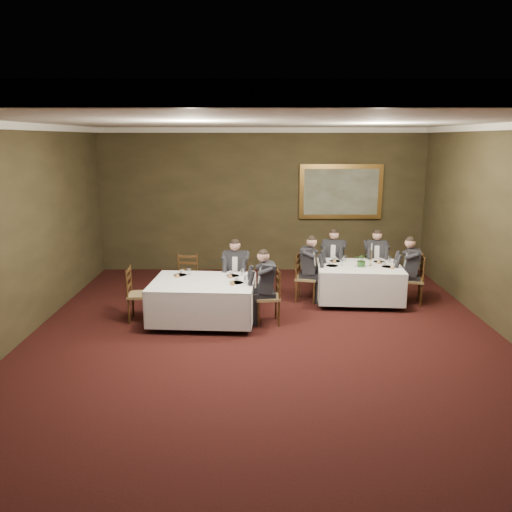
{
  "coord_description": "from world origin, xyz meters",
  "views": [
    {
      "loc": [
        -0.17,
        -7.26,
        3.25
      ],
      "look_at": [
        -0.15,
        1.61,
        1.15
      ],
      "focal_mm": 35.0,
      "sensor_mm": 36.0,
      "label": 1
    }
  ],
  "objects_px": {
    "diner_sec_endright": "(268,296)",
    "table_main": "(359,281)",
    "table_second": "(203,298)",
    "chair_main_backright": "(374,277)",
    "chair_main_endleft": "(306,287)",
    "chair_sec_backleft": "(187,291)",
    "diner_main_endright": "(412,279)",
    "diner_main_backleft": "(333,267)",
    "diner_main_backright": "(375,267)",
    "diner_sec_backright": "(236,281)",
    "chair_sec_backright": "(236,291)",
    "diner_main_endleft": "(307,277)",
    "chair_sec_endright": "(268,308)",
    "centerpiece": "(362,259)",
    "chair_sec_endleft": "(140,305)",
    "candlestick": "(371,257)",
    "chair_main_backleft": "(333,277)",
    "chair_main_endright": "(412,290)",
    "painting": "(341,192)"
  },
  "relations": [
    {
      "from": "chair_main_backleft",
      "to": "chair_main_endright",
      "type": "relative_size",
      "value": 1.0
    },
    {
      "from": "table_second",
      "to": "chair_main_backright",
      "type": "xyz_separation_m",
      "value": [
        3.54,
        1.93,
        -0.17
      ]
    },
    {
      "from": "chair_sec_backleft",
      "to": "chair_sec_endleft",
      "type": "xyz_separation_m",
      "value": [
        -0.73,
        -0.91,
        0.0
      ]
    },
    {
      "from": "diner_main_backright",
      "to": "diner_sec_backright",
      "type": "distance_m",
      "value": 3.16
    },
    {
      "from": "diner_main_endleft",
      "to": "diner_sec_backright",
      "type": "xyz_separation_m",
      "value": [
        -1.43,
        -0.29,
        0.0
      ]
    },
    {
      "from": "table_main",
      "to": "diner_sec_backright",
      "type": "bearing_deg",
      "value": -175.19
    },
    {
      "from": "centerpiece",
      "to": "chair_sec_backright",
      "type": "bearing_deg",
      "value": -177.56
    },
    {
      "from": "table_second",
      "to": "chair_main_endright",
      "type": "distance_m",
      "value": 4.21
    },
    {
      "from": "chair_main_backleft",
      "to": "chair_main_endright",
      "type": "xyz_separation_m",
      "value": [
        1.44,
        -0.97,
        0.0
      ]
    },
    {
      "from": "diner_main_backleft",
      "to": "centerpiece",
      "type": "distance_m",
      "value": 1.13
    },
    {
      "from": "diner_main_endright",
      "to": "diner_main_backleft",
      "type": "bearing_deg",
      "value": 67.35
    },
    {
      "from": "diner_sec_endright",
      "to": "chair_main_backleft",
      "type": "bearing_deg",
      "value": -40.98
    },
    {
      "from": "diner_sec_backright",
      "to": "centerpiece",
      "type": "bearing_deg",
      "value": -172.79
    },
    {
      "from": "table_main",
      "to": "chair_sec_backright",
      "type": "height_order",
      "value": "chair_sec_backright"
    },
    {
      "from": "table_second",
      "to": "chair_main_backleft",
      "type": "xyz_separation_m",
      "value": [
        2.65,
        2.0,
        -0.17
      ]
    },
    {
      "from": "diner_main_endleft",
      "to": "diner_main_endright",
      "type": "height_order",
      "value": "same"
    },
    {
      "from": "painting",
      "to": "chair_sec_backleft",
      "type": "bearing_deg",
      "value": -142.45
    },
    {
      "from": "chair_sec_endleft",
      "to": "chair_sec_backright",
      "type": "bearing_deg",
      "value": 113.28
    },
    {
      "from": "chair_main_backright",
      "to": "painting",
      "type": "height_order",
      "value": "painting"
    },
    {
      "from": "chair_sec_backleft",
      "to": "candlestick",
      "type": "xyz_separation_m",
      "value": [
        3.69,
        0.12,
        0.65
      ]
    },
    {
      "from": "chair_main_endright",
      "to": "chair_sec_backright",
      "type": "height_order",
      "value": "same"
    },
    {
      "from": "chair_main_backleft",
      "to": "diner_main_endright",
      "type": "distance_m",
      "value": 1.74
    },
    {
      "from": "chair_main_backleft",
      "to": "diner_sec_endright",
      "type": "bearing_deg",
      "value": 70.0
    },
    {
      "from": "centerpiece",
      "to": "diner_main_backright",
      "type": "bearing_deg",
      "value": 61.59
    },
    {
      "from": "table_second",
      "to": "chair_main_endright",
      "type": "height_order",
      "value": "chair_main_endright"
    },
    {
      "from": "diner_sec_endright",
      "to": "table_main",
      "type": "bearing_deg",
      "value": -62.96
    },
    {
      "from": "diner_main_endright",
      "to": "diner_sec_endright",
      "type": "distance_m",
      "value": 3.12
    },
    {
      "from": "chair_sec_endright",
      "to": "chair_sec_endleft",
      "type": "xyz_separation_m",
      "value": [
        -2.33,
        0.14,
        0.0
      ]
    },
    {
      "from": "diner_sec_backright",
      "to": "chair_sec_endright",
      "type": "relative_size",
      "value": 1.35
    },
    {
      "from": "table_main",
      "to": "chair_main_endright",
      "type": "distance_m",
      "value": 1.07
    },
    {
      "from": "table_main",
      "to": "chair_sec_backleft",
      "type": "relative_size",
      "value": 1.77
    },
    {
      "from": "chair_sec_backright",
      "to": "diner_sec_endright",
      "type": "xyz_separation_m",
      "value": [
        0.6,
        -0.99,
        0.23
      ]
    },
    {
      "from": "diner_main_backleft",
      "to": "diner_main_endleft",
      "type": "height_order",
      "value": "same"
    },
    {
      "from": "diner_main_backright",
      "to": "chair_sec_backright",
      "type": "relative_size",
      "value": 1.35
    },
    {
      "from": "diner_sec_backright",
      "to": "diner_main_backright",
      "type": "bearing_deg",
      "value": -156.66
    },
    {
      "from": "table_second",
      "to": "chair_main_endleft",
      "type": "distance_m",
      "value": 2.31
    },
    {
      "from": "chair_main_backleft",
      "to": "candlestick",
      "type": "relative_size",
      "value": 2.11
    },
    {
      "from": "table_main",
      "to": "chair_sec_endright",
      "type": "height_order",
      "value": "chair_sec_endright"
    },
    {
      "from": "chair_sec_endleft",
      "to": "candlestick",
      "type": "xyz_separation_m",
      "value": [
        4.41,
        1.03,
        0.65
      ]
    },
    {
      "from": "chair_main_endright",
      "to": "diner_main_backleft",
      "type": "bearing_deg",
      "value": 67.5
    },
    {
      "from": "diner_main_endright",
      "to": "diner_sec_endright",
      "type": "xyz_separation_m",
      "value": [
        -2.92,
        -1.1,
        0.0
      ]
    },
    {
      "from": "chair_main_backright",
      "to": "centerpiece",
      "type": "relative_size",
      "value": 3.36
    },
    {
      "from": "chair_main_endleft",
      "to": "chair_sec_backleft",
      "type": "height_order",
      "value": "same"
    },
    {
      "from": "diner_main_endleft",
      "to": "centerpiece",
      "type": "height_order",
      "value": "diner_main_endleft"
    },
    {
      "from": "diner_sec_endright",
      "to": "diner_sec_backright",
      "type": "bearing_deg",
      "value": 26.5
    },
    {
      "from": "chair_sec_backleft",
      "to": "candlestick",
      "type": "distance_m",
      "value": 3.74
    },
    {
      "from": "chair_sec_endright",
      "to": "diner_main_backright",
      "type": "bearing_deg",
      "value": -55.2
    },
    {
      "from": "diner_main_endleft",
      "to": "chair_sec_backleft",
      "type": "height_order",
      "value": "diner_main_endleft"
    },
    {
      "from": "table_second",
      "to": "diner_main_backright",
      "type": "distance_m",
      "value": 4.03
    },
    {
      "from": "chair_sec_endleft",
      "to": "chair_sec_backleft",
      "type": "bearing_deg",
      "value": 138.26
    }
  ]
}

